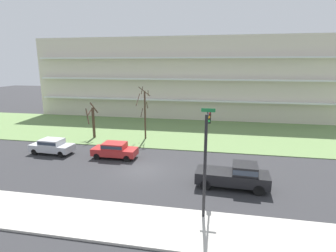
{
  "coord_description": "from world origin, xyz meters",
  "views": [
    {
      "loc": [
        6.35,
        -21.33,
        9.2
      ],
      "look_at": [
        1.15,
        6.0,
        2.67
      ],
      "focal_mm": 28.59,
      "sensor_mm": 36.0,
      "label": 1
    }
  ],
  "objects_px": {
    "sedan_silver_center_left": "(52,146)",
    "tree_far_left": "(93,121)",
    "sedan_red_near_left": "(115,150)",
    "pickup_black_center_right": "(235,175)",
    "traffic_signal_mast": "(207,144)",
    "tree_left": "(145,112)"
  },
  "relations": [
    {
      "from": "sedan_silver_center_left",
      "to": "tree_far_left",
      "type": "bearing_deg",
      "value": -100.64
    },
    {
      "from": "sedan_red_near_left",
      "to": "pickup_black_center_right",
      "type": "xyz_separation_m",
      "value": [
        11.41,
        -4.51,
        0.14
      ]
    },
    {
      "from": "sedan_red_near_left",
      "to": "sedan_silver_center_left",
      "type": "xyz_separation_m",
      "value": [
        -6.89,
        0.0,
        0.0
      ]
    },
    {
      "from": "sedan_silver_center_left",
      "to": "traffic_signal_mast",
      "type": "bearing_deg",
      "value": 157.5
    },
    {
      "from": "sedan_red_near_left",
      "to": "sedan_silver_center_left",
      "type": "distance_m",
      "value": 6.89
    },
    {
      "from": "pickup_black_center_right",
      "to": "traffic_signal_mast",
      "type": "bearing_deg",
      "value": -120.33
    },
    {
      "from": "tree_far_left",
      "to": "tree_left",
      "type": "height_order",
      "value": "tree_left"
    },
    {
      "from": "tree_far_left",
      "to": "sedan_red_near_left",
      "type": "height_order",
      "value": "tree_far_left"
    },
    {
      "from": "tree_left",
      "to": "sedan_silver_center_left",
      "type": "xyz_separation_m",
      "value": [
        -8.01,
        -7.15,
        -2.57
      ]
    },
    {
      "from": "sedan_red_near_left",
      "to": "traffic_signal_mast",
      "type": "xyz_separation_m",
      "value": [
        9.31,
        -7.71,
        3.46
      ]
    },
    {
      "from": "tree_left",
      "to": "pickup_black_center_right",
      "type": "xyz_separation_m",
      "value": [
        10.29,
        -11.66,
        -2.42
      ]
    },
    {
      "from": "tree_left",
      "to": "sedan_red_near_left",
      "type": "bearing_deg",
      "value": -98.92
    },
    {
      "from": "tree_far_left",
      "to": "pickup_black_center_right",
      "type": "height_order",
      "value": "tree_far_left"
    },
    {
      "from": "tree_left",
      "to": "sedan_red_near_left",
      "type": "distance_m",
      "value": 7.68
    },
    {
      "from": "sedan_silver_center_left",
      "to": "pickup_black_center_right",
      "type": "xyz_separation_m",
      "value": [
        18.3,
        -4.51,
        0.14
      ]
    },
    {
      "from": "tree_left",
      "to": "traffic_signal_mast",
      "type": "distance_m",
      "value": 16.99
    },
    {
      "from": "sedan_red_near_left",
      "to": "traffic_signal_mast",
      "type": "relative_size",
      "value": 0.69
    },
    {
      "from": "tree_left",
      "to": "traffic_signal_mast",
      "type": "relative_size",
      "value": 1.02
    },
    {
      "from": "sedan_red_near_left",
      "to": "pickup_black_center_right",
      "type": "bearing_deg",
      "value": 158.95
    },
    {
      "from": "traffic_signal_mast",
      "to": "tree_far_left",
      "type": "bearing_deg",
      "value": 136.17
    },
    {
      "from": "pickup_black_center_right",
      "to": "traffic_signal_mast",
      "type": "distance_m",
      "value": 5.07
    },
    {
      "from": "tree_far_left",
      "to": "tree_left",
      "type": "xyz_separation_m",
      "value": [
        6.47,
        0.79,
        1.22
      ]
    }
  ]
}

